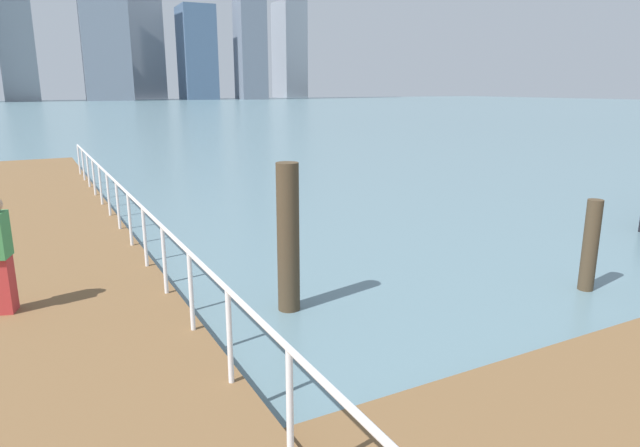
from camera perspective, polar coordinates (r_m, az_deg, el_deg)
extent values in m
plane|color=slate|center=(18.00, -12.02, 2.52)|extent=(300.00, 300.00, 0.00)
cylinder|color=white|center=(4.75, -3.13, -18.43)|extent=(0.06, 0.06, 1.05)
cylinder|color=white|center=(5.97, -9.31, -11.45)|extent=(0.06, 0.06, 1.05)
cylinder|color=white|center=(7.29, -13.15, -6.85)|extent=(0.06, 0.06, 1.05)
cylinder|color=white|center=(8.66, -15.75, -3.66)|extent=(0.06, 0.06, 1.05)
cylinder|color=white|center=(10.07, -17.61, -1.35)|extent=(0.06, 0.06, 1.05)
cylinder|color=white|center=(11.50, -19.02, 0.39)|extent=(0.06, 0.06, 1.05)
cylinder|color=white|center=(12.94, -20.11, 1.75)|extent=(0.06, 0.06, 1.05)
cylinder|color=white|center=(14.39, -20.98, 2.83)|extent=(0.06, 0.06, 1.05)
cylinder|color=white|center=(15.85, -21.70, 3.71)|extent=(0.06, 0.06, 1.05)
cylinder|color=white|center=(17.31, -22.29, 4.44)|extent=(0.06, 0.06, 1.05)
cylinder|color=white|center=(18.78, -22.80, 5.06)|extent=(0.06, 0.06, 1.05)
cylinder|color=white|center=(20.25, -23.23, 5.59)|extent=(0.06, 0.06, 1.05)
cylinder|color=white|center=(21.72, -23.60, 6.05)|extent=(0.06, 0.06, 1.05)
cylinder|color=white|center=(7.82, -14.80, -1.48)|extent=(0.06, 28.28, 0.06)
cylinder|color=#473826|center=(10.61, 26.11, -2.05)|extent=(0.26, 0.26, 1.61)
cylinder|color=#473826|center=(8.59, -3.30, -1.52)|extent=(0.35, 0.35, 2.36)
cube|color=#BF3333|center=(8.85, -29.71, -5.50)|extent=(0.27, 0.33, 0.80)
cube|color=#8C939E|center=(160.51, -29.10, 18.46)|extent=(8.17, 9.52, 41.62)
cube|color=gray|center=(160.76, -21.50, 19.14)|extent=(12.49, 14.34, 41.32)
cube|color=#8C939E|center=(178.97, -17.94, 17.09)|extent=(10.89, 13.14, 30.76)
cube|color=slate|center=(165.43, -12.58, 16.75)|extent=(9.40, 12.38, 25.14)
cube|color=#8C939E|center=(189.07, -3.19, 17.39)|extent=(7.74, 12.32, 29.98)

